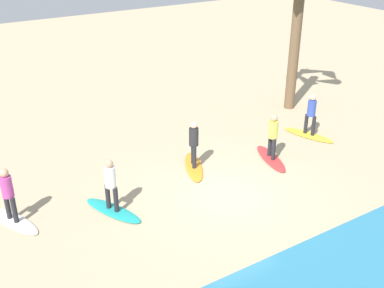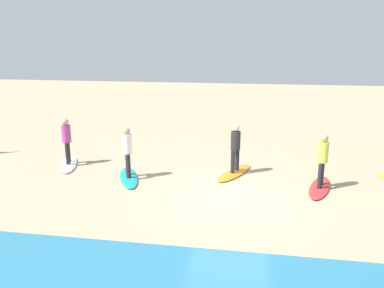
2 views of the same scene
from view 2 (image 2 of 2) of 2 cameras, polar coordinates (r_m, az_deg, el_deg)
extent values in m
plane|color=tan|center=(11.27, 5.79, -7.94)|extent=(60.00, 60.00, 0.00)
ellipsoid|color=red|center=(12.45, 18.45, -6.17)|extent=(1.13, 2.17, 0.09)
cylinder|color=#232328|center=(12.15, 18.52, -4.51)|extent=(0.14, 0.14, 0.78)
cylinder|color=#232328|center=(12.45, 18.72, -4.05)|extent=(0.14, 0.14, 0.78)
cylinder|color=#E0E04C|center=(12.10, 18.90, -1.15)|extent=(0.32, 0.32, 0.62)
sphere|color=tan|center=(11.99, 19.08, 0.82)|extent=(0.24, 0.24, 0.24)
ellipsoid|color=orange|center=(13.16, 6.35, -4.27)|extent=(1.39, 2.14, 0.09)
cylinder|color=#232328|center=(12.89, 6.08, -2.65)|extent=(0.14, 0.14, 0.78)
cylinder|color=#232328|center=(13.16, 6.73, -2.29)|extent=(0.14, 0.14, 0.78)
cylinder|color=#262628|center=(12.83, 6.50, 0.51)|extent=(0.32, 0.32, 0.62)
sphere|color=beige|center=(12.73, 6.56, 2.38)|extent=(0.24, 0.24, 0.24)
ellipsoid|color=teal|center=(12.84, -9.40, -4.90)|extent=(1.33, 2.15, 0.09)
cylinder|color=#232328|center=(12.55, -9.43, -3.29)|extent=(0.14, 0.14, 0.78)
cylinder|color=#232328|center=(12.85, -9.54, -2.84)|extent=(0.14, 0.14, 0.78)
cylinder|color=white|center=(12.50, -9.63, -0.01)|extent=(0.32, 0.32, 0.62)
sphere|color=tan|center=(12.39, -9.72, 1.90)|extent=(0.24, 0.24, 0.24)
ellipsoid|color=white|center=(14.70, -17.85, -2.83)|extent=(1.28, 2.16, 0.09)
cylinder|color=#232328|center=(14.42, -18.04, -1.39)|extent=(0.14, 0.14, 0.78)
cylinder|color=#232328|center=(14.73, -17.93, -1.04)|extent=(0.14, 0.14, 0.78)
cylinder|color=#B74293|center=(14.40, -18.21, 1.46)|extent=(0.32, 0.32, 0.62)
sphere|color=tan|center=(14.31, -18.35, 3.13)|extent=(0.24, 0.24, 0.24)
camera|label=1|loc=(8.84, -85.22, 25.33)|focal=44.23mm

